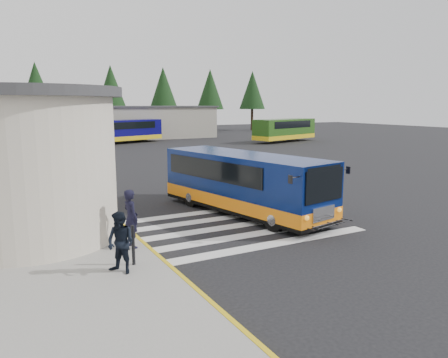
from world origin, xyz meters
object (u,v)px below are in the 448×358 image
transit_bus (244,185)px  bollard (133,245)px  pedestrian_b (121,243)px  far_bus_a (125,130)px  pedestrian_a (131,219)px  far_bus_b (285,129)px

transit_bus → bollard: size_ratio=8.13×
pedestrian_b → far_bus_a: far_bus_a is taller
transit_bus → far_bus_a: far_bus_a is taller
pedestrian_a → bollard: 1.54m
pedestrian_b → bollard: (0.44, 0.42, -0.25)m
far_bus_a → far_bus_b: bearing=-131.9°
pedestrian_a → pedestrian_b: bearing=147.3°
transit_bus → pedestrian_b: size_ratio=5.56×
bollard → far_bus_a: (10.64, 38.70, 0.78)m
transit_bus → pedestrian_b: transit_bus is taller
pedestrian_a → far_bus_b: far_bus_b is taller
far_bus_b → pedestrian_a: bearing=120.8°
transit_bus → pedestrian_a: bearing=-167.0°
transit_bus → pedestrian_a: transit_bus is taller
bollard → transit_bus: bearing=34.1°
bollard → far_bus_b: (27.87, 31.42, 0.81)m
pedestrian_b → bollard: pedestrian_b is taller
transit_bus → bollard: bearing=-157.5°
transit_bus → bollard: (-5.84, -3.95, -0.47)m
transit_bus → far_bus_a: bearing=70.5°
transit_bus → far_bus_a: 35.08m
bollard → far_bus_b: 42.00m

